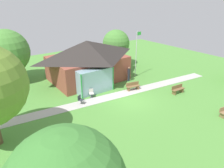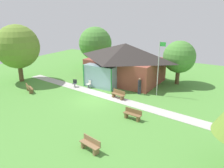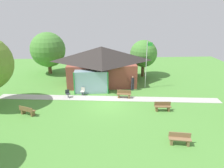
{
  "view_description": "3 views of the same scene",
  "coord_description": "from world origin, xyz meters",
  "px_view_note": "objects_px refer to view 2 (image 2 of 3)",
  "views": [
    {
      "loc": [
        -11.62,
        -13.13,
        9.12
      ],
      "look_at": [
        -0.38,
        2.43,
        0.94
      ],
      "focal_mm": 32.97,
      "sensor_mm": 36.0,
      "label": 1
    },
    {
      "loc": [
        12.11,
        -16.41,
        8.3
      ],
      "look_at": [
        0.84,
        1.96,
        1.25
      ],
      "focal_mm": 36.31,
      "sensor_mm": 36.0,
      "label": 2
    },
    {
      "loc": [
        -0.78,
        -18.87,
        8.72
      ],
      "look_at": [
        0.53,
        2.04,
        1.44
      ],
      "focal_mm": 33.69,
      "sensor_mm": 36.0,
      "label": 3
    }
  ],
  "objects_px": {
    "patio_chair_porch_left": "(89,84)",
    "patio_chair_west": "(75,83)",
    "tree_west_hedge": "(17,47)",
    "visitor_near_flagpole": "(140,85)",
    "pavilion": "(124,62)",
    "bench_front_right": "(90,145)",
    "bench_mid_left": "(29,88)",
    "bench_mid_right": "(133,115)",
    "tree_behind_pavilion_right": "(179,57)",
    "bench_rear_near_path": "(118,95)",
    "flagpole": "(159,66)",
    "tree_behind_pavilion_left": "(95,43)"
  },
  "relations": [
    {
      "from": "patio_chair_porch_left",
      "to": "patio_chair_west",
      "type": "xyz_separation_m",
      "value": [
        -1.52,
        -0.63,
        0.0
      ]
    },
    {
      "from": "tree_west_hedge",
      "to": "visitor_near_flagpole",
      "type": "bearing_deg",
      "value": 13.26
    },
    {
      "from": "patio_chair_porch_left",
      "to": "pavilion",
      "type": "bearing_deg",
      "value": -99.24
    },
    {
      "from": "bench_front_right",
      "to": "patio_chair_west",
      "type": "distance_m",
      "value": 12.52
    },
    {
      "from": "bench_mid_left",
      "to": "tree_west_hedge",
      "type": "xyz_separation_m",
      "value": [
        -4.04,
        2.14,
        3.81
      ]
    },
    {
      "from": "bench_mid_right",
      "to": "visitor_near_flagpole",
      "type": "relative_size",
      "value": 0.88
    },
    {
      "from": "patio_chair_porch_left",
      "to": "tree_behind_pavilion_right",
      "type": "bearing_deg",
      "value": -123.17
    },
    {
      "from": "patio_chair_west",
      "to": "bench_rear_near_path",
      "type": "bearing_deg",
      "value": 148.29
    },
    {
      "from": "bench_front_right",
      "to": "visitor_near_flagpole",
      "type": "xyz_separation_m",
      "value": [
        -1.62,
        10.6,
        0.62
      ]
    },
    {
      "from": "bench_front_right",
      "to": "tree_west_hedge",
      "type": "relative_size",
      "value": 0.23
    },
    {
      "from": "flagpole",
      "to": "tree_west_hedge",
      "type": "bearing_deg",
      "value": -165.74
    },
    {
      "from": "pavilion",
      "to": "patio_chair_porch_left",
      "type": "distance_m",
      "value": 5.19
    },
    {
      "from": "flagpole",
      "to": "pavilion",
      "type": "bearing_deg",
      "value": 154.09
    },
    {
      "from": "bench_mid_left",
      "to": "patio_chair_porch_left",
      "type": "distance_m",
      "value": 6.35
    },
    {
      "from": "patio_chair_west",
      "to": "tree_west_hedge",
      "type": "distance_m",
      "value": 8.2
    },
    {
      "from": "bench_mid_right",
      "to": "flagpole",
      "type": "bearing_deg",
      "value": -83.06
    },
    {
      "from": "tree_behind_pavilion_left",
      "to": "bench_mid_right",
      "type": "bearing_deg",
      "value": -45.49
    },
    {
      "from": "pavilion",
      "to": "tree_behind_pavilion_left",
      "type": "bearing_deg",
      "value": 148.56
    },
    {
      "from": "bench_front_right",
      "to": "tree_behind_pavilion_left",
      "type": "xyz_separation_m",
      "value": [
        -12.7,
        18.41,
        3.1
      ]
    },
    {
      "from": "visitor_near_flagpole",
      "to": "tree_behind_pavilion_left",
      "type": "relative_size",
      "value": 0.29
    },
    {
      "from": "flagpole",
      "to": "bench_front_right",
      "type": "distance_m",
      "value": 11.59
    },
    {
      "from": "bench_mid_left",
      "to": "visitor_near_flagpole",
      "type": "height_order",
      "value": "visitor_near_flagpole"
    },
    {
      "from": "bench_mid_right",
      "to": "tree_behind_pavilion_right",
      "type": "xyz_separation_m",
      "value": [
        0.35,
        10.98,
        2.8
      ]
    },
    {
      "from": "bench_rear_near_path",
      "to": "tree_behind_pavilion_left",
      "type": "distance_m",
      "value": 14.34
    },
    {
      "from": "tree_behind_pavilion_right",
      "to": "flagpole",
      "type": "bearing_deg",
      "value": -97.54
    },
    {
      "from": "tree_behind_pavilion_right",
      "to": "tree_west_hedge",
      "type": "xyz_separation_m",
      "value": [
        -16.58,
        -8.92,
        1.01
      ]
    },
    {
      "from": "bench_front_right",
      "to": "tree_behind_pavilion_left",
      "type": "bearing_deg",
      "value": -44.0
    },
    {
      "from": "pavilion",
      "to": "bench_mid_right",
      "type": "bearing_deg",
      "value": -57.54
    },
    {
      "from": "bench_rear_near_path",
      "to": "bench_front_right",
      "type": "bearing_deg",
      "value": 120.74
    },
    {
      "from": "pavilion",
      "to": "tree_behind_pavilion_left",
      "type": "xyz_separation_m",
      "value": [
        -7.52,
        4.6,
        1.1
      ]
    },
    {
      "from": "flagpole",
      "to": "patio_chair_porch_left",
      "type": "height_order",
      "value": "flagpole"
    },
    {
      "from": "tree_behind_pavilion_right",
      "to": "tree_west_hedge",
      "type": "distance_m",
      "value": 18.85
    },
    {
      "from": "pavilion",
      "to": "tree_behind_pavilion_right",
      "type": "relative_size",
      "value": 1.81
    },
    {
      "from": "flagpole",
      "to": "tree_behind_pavilion_left",
      "type": "height_order",
      "value": "tree_behind_pavilion_left"
    },
    {
      "from": "patio_chair_porch_left",
      "to": "visitor_near_flagpole",
      "type": "bearing_deg",
      "value": -152.13
    },
    {
      "from": "flagpole",
      "to": "bench_mid_right",
      "type": "bearing_deg",
      "value": -87.29
    },
    {
      "from": "bench_mid_left",
      "to": "patio_chair_west",
      "type": "relative_size",
      "value": 1.79
    },
    {
      "from": "bench_front_right",
      "to": "patio_chair_west",
      "type": "relative_size",
      "value": 1.81
    },
    {
      "from": "pavilion",
      "to": "flagpole",
      "type": "relative_size",
      "value": 1.65
    },
    {
      "from": "flagpole",
      "to": "tree_behind_pavilion_right",
      "type": "relative_size",
      "value": 1.1
    },
    {
      "from": "visitor_near_flagpole",
      "to": "tree_behind_pavilion_right",
      "type": "xyz_separation_m",
      "value": [
        2.3,
        5.55,
        2.18
      ]
    },
    {
      "from": "bench_front_right",
      "to": "patio_chair_west",
      "type": "xyz_separation_m",
      "value": [
        -8.82,
        8.89,
        0.01
      ]
    },
    {
      "from": "bench_rear_near_path",
      "to": "patio_chair_west",
      "type": "xyz_separation_m",
      "value": [
        -5.94,
        0.46,
        0.01
      ]
    },
    {
      "from": "bench_rear_near_path",
      "to": "visitor_near_flagpole",
      "type": "distance_m",
      "value": 2.58
    },
    {
      "from": "bench_mid_left",
      "to": "patio_chair_west",
      "type": "height_order",
      "value": "patio_chair_west"
    },
    {
      "from": "bench_mid_left",
      "to": "bench_front_right",
      "type": "bearing_deg",
      "value": 3.81
    },
    {
      "from": "bench_front_right",
      "to": "patio_chair_porch_left",
      "type": "height_order",
      "value": "patio_chair_porch_left"
    },
    {
      "from": "bench_mid_left",
      "to": "tree_behind_pavilion_left",
      "type": "xyz_separation_m",
      "value": [
        -0.84,
        13.32,
        3.1
      ]
    },
    {
      "from": "bench_mid_left",
      "to": "bench_mid_right",
      "type": "distance_m",
      "value": 12.18
    },
    {
      "from": "patio_chair_porch_left",
      "to": "patio_chair_west",
      "type": "bearing_deg",
      "value": 39.48
    }
  ]
}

